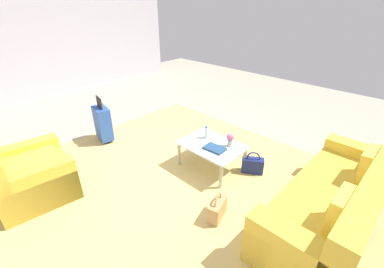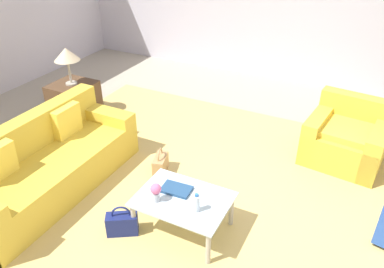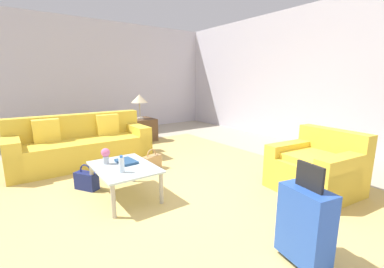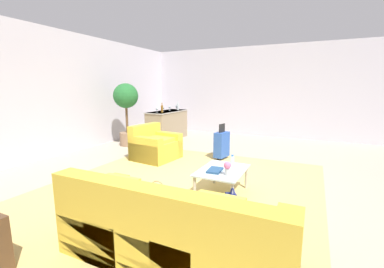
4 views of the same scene
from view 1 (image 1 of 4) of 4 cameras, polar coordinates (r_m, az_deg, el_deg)
The scene contains 12 objects.
ground_plane at distance 4.04m, azimuth -4.83°, elevation -8.01°, with size 12.00×12.00×0.00m, color #A89E89.
wall_right at distance 7.89m, azimuth -32.04°, elevation 18.06°, with size 0.12×8.00×3.10m, color silver.
area_rug at distance 3.58m, azimuth -0.71°, elevation -13.25°, with size 5.20×4.40×0.01m, color tan.
couch at distance 3.42m, azimuth 29.91°, elevation -13.61°, with size 0.87×2.27×0.86m.
armchair at distance 4.01m, azimuth -32.71°, elevation -8.19°, with size 1.05×1.00×0.82m.
coffee_table at distance 3.90m, azimuth 4.38°, elevation -3.02°, with size 0.93×0.68×0.41m.
water_bottle at distance 4.01m, azimuth 3.19°, elevation 0.35°, with size 0.06×0.06×0.20m.
coffee_table_book at distance 3.75m, azimuth 5.04°, elevation -3.21°, with size 0.31×0.20×0.03m, color navy.
flower_vase at distance 3.81m, azimuth 8.47°, elevation -1.05°, with size 0.11×0.11×0.21m.
suitcase_blue at distance 4.95m, azimuth -19.22°, elevation 2.37°, with size 0.44×0.29×0.85m.
handbag_tan at distance 3.22m, azimuth 5.64°, elevation -16.20°, with size 0.23×0.35×0.36m.
handbag_navy at distance 4.02m, azimuth 13.29°, elevation -6.72°, with size 0.35×0.29×0.36m.
Camera 1 is at (-2.50, 2.11, 2.36)m, focal length 24.00 mm.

